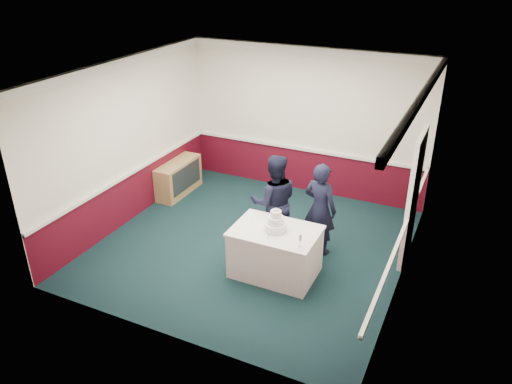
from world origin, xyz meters
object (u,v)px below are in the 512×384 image
at_px(wedding_cake, 276,224).
at_px(person_woman, 320,209).
at_px(sideboard, 179,178).
at_px(cake_table, 275,252).
at_px(champagne_flute, 300,238).
at_px(cake_knife, 268,236).
at_px(person_man, 274,202).

distance_m(wedding_cake, person_woman, 1.01).
bearing_deg(wedding_cake, sideboard, 148.67).
bearing_deg(cake_table, champagne_flute, -29.25).
distance_m(sideboard, champagne_flute, 4.08).
bearing_deg(champagne_flute, cake_table, 150.75).
bearing_deg(champagne_flute, sideboard, 148.96).
xyz_separation_m(wedding_cake, cake_knife, (-0.03, -0.20, -0.11)).
distance_m(sideboard, person_man, 2.85).
relative_size(wedding_cake, cake_knife, 1.65).
relative_size(cake_table, person_man, 0.79).
relative_size(sideboard, person_man, 0.71).
height_order(wedding_cake, champagne_flute, wedding_cake).
relative_size(cake_table, champagne_flute, 6.44).
height_order(cake_knife, person_man, person_man).
bearing_deg(cake_table, person_woman, 66.68).
distance_m(sideboard, wedding_cake, 3.51).
bearing_deg(sideboard, champagne_flute, -31.04).
relative_size(sideboard, person_woman, 0.75).
distance_m(cake_table, wedding_cake, 0.50).
height_order(wedding_cake, cake_knife, wedding_cake).
xyz_separation_m(sideboard, person_woman, (3.36, -0.88, 0.45)).
bearing_deg(person_man, sideboard, -50.13).
height_order(cake_knife, champagne_flute, champagne_flute).
bearing_deg(sideboard, wedding_cake, -31.33).
bearing_deg(person_woman, champagne_flute, 106.64).
height_order(sideboard, person_woman, person_woman).
bearing_deg(champagne_flute, cake_knife, 171.42).
bearing_deg(person_man, cake_knife, 80.20).
bearing_deg(wedding_cake, cake_table, -90.00).
xyz_separation_m(cake_knife, person_woman, (0.43, 1.12, 0.01)).
height_order(sideboard, person_man, person_man).
bearing_deg(wedding_cake, cake_knife, -98.53).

